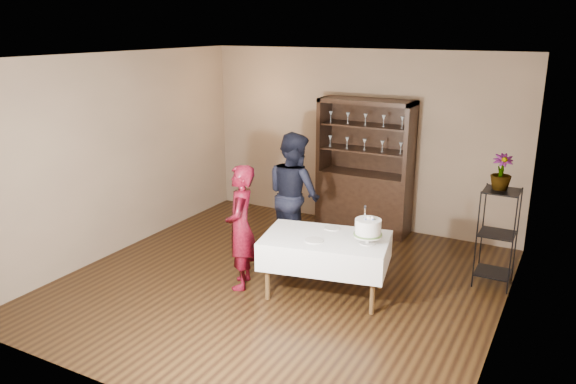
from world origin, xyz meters
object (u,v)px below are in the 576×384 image
object	(u,v)px
woman	(241,227)
cake_table	(326,251)
cake	(368,228)
plant_etagere	(497,234)
potted_plant	(501,172)
china_hutch	(364,188)
man	(294,194)

from	to	relation	value
woman	cake_table	bearing A→B (deg)	82.08
cake	cake_table	bearing A→B (deg)	-175.54
woman	cake	bearing A→B (deg)	78.26
plant_etagere	potted_plant	world-z (taller)	potted_plant
china_hutch	plant_etagere	distance (m)	2.33
man	cake	size ratio (longest dim) A/B	3.81
woman	potted_plant	size ratio (longest dim) A/B	3.58
cake	plant_etagere	bearing A→B (deg)	43.97
cake	potted_plant	size ratio (longest dim) A/B	1.06
china_hutch	potted_plant	bearing A→B (deg)	-26.52
plant_etagere	man	xyz separation A→B (m)	(-2.58, -0.29, 0.20)
china_hutch	potted_plant	size ratio (longest dim) A/B	4.78
woman	cake	xyz separation A→B (m)	(1.46, 0.32, 0.14)
plant_etagere	woman	bearing A→B (deg)	-150.91
man	cake_table	bearing A→B (deg)	162.38
woman	potted_plant	bearing A→B (deg)	95.77
woman	man	distance (m)	1.20
cake	potted_plant	xyz separation A→B (m)	(1.17, 1.19, 0.51)
plant_etagere	woman	distance (m)	3.05
woman	potted_plant	distance (m)	3.10
plant_etagere	cake_table	distance (m)	2.07
china_hutch	cake_table	distance (m)	2.29
plant_etagere	man	size ratio (longest dim) A/B	0.71
cake_table	potted_plant	world-z (taller)	potted_plant
china_hutch	man	size ratio (longest dim) A/B	1.18
cake_table	cake	size ratio (longest dim) A/B	3.52
plant_etagere	cake	size ratio (longest dim) A/B	2.70
potted_plant	man	bearing A→B (deg)	-172.76
man	cake	distance (m)	1.63
plant_etagere	woman	xyz separation A→B (m)	(-2.66, -1.48, 0.10)
woman	cake	size ratio (longest dim) A/B	3.37
potted_plant	plant_etagere	bearing A→B (deg)	-42.08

